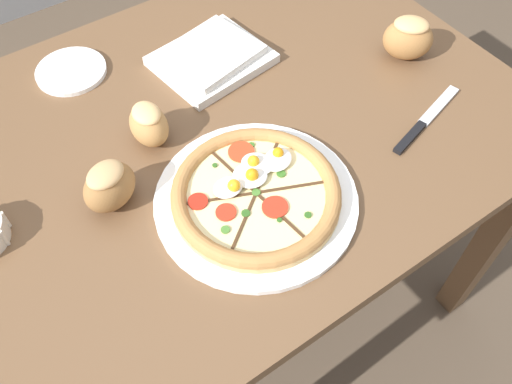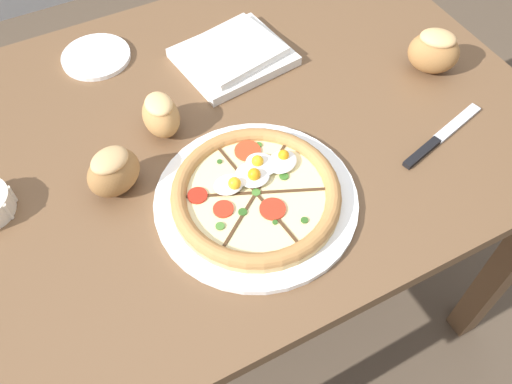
{
  "view_description": "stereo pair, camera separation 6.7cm",
  "coord_description": "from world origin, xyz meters",
  "px_view_note": "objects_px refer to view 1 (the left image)",
  "views": [
    {
      "loc": [
        -0.37,
        -0.63,
        1.53
      ],
      "look_at": [
        -0.07,
        -0.19,
        0.8
      ],
      "focal_mm": 38.0,
      "sensor_mm": 36.0,
      "label": 1
    },
    {
      "loc": [
        -0.32,
        -0.66,
        1.53
      ],
      "look_at": [
        -0.07,
        -0.19,
        0.8
      ],
      "focal_mm": 38.0,
      "sensor_mm": 36.0,
      "label": 2
    }
  ],
  "objects_px": {
    "pizza": "(256,195)",
    "knife_main": "(426,120)",
    "bread_piece_far": "(109,186)",
    "dining_table": "(232,159)",
    "napkin_folded": "(211,57)",
    "side_saucer": "(71,71)",
    "bread_piece_near": "(408,38)",
    "bread_piece_mid": "(149,124)"
  },
  "relations": [
    {
      "from": "side_saucer",
      "to": "bread_piece_near",
      "type": "bearing_deg",
      "value": -30.37
    },
    {
      "from": "bread_piece_mid",
      "to": "bread_piece_far",
      "type": "height_order",
      "value": "bread_piece_far"
    },
    {
      "from": "dining_table",
      "to": "side_saucer",
      "type": "distance_m",
      "value": 0.38
    },
    {
      "from": "pizza",
      "to": "knife_main",
      "type": "bearing_deg",
      "value": -4.6
    },
    {
      "from": "side_saucer",
      "to": "pizza",
      "type": "bearing_deg",
      "value": -75.26
    },
    {
      "from": "bread_piece_near",
      "to": "side_saucer",
      "type": "bearing_deg",
      "value": 149.63
    },
    {
      "from": "bread_piece_far",
      "to": "knife_main",
      "type": "height_order",
      "value": "bread_piece_far"
    },
    {
      "from": "dining_table",
      "to": "bread_piece_near",
      "type": "height_order",
      "value": "bread_piece_near"
    },
    {
      "from": "bread_piece_mid",
      "to": "knife_main",
      "type": "xyz_separation_m",
      "value": [
        0.46,
        -0.26,
        -0.04
      ]
    },
    {
      "from": "dining_table",
      "to": "bread_piece_far",
      "type": "bearing_deg",
      "value": -169.83
    },
    {
      "from": "pizza",
      "to": "bread_piece_mid",
      "type": "bearing_deg",
      "value": 108.91
    },
    {
      "from": "bread_piece_mid",
      "to": "side_saucer",
      "type": "distance_m",
      "value": 0.27
    },
    {
      "from": "napkin_folded",
      "to": "knife_main",
      "type": "relative_size",
      "value": 1.1
    },
    {
      "from": "knife_main",
      "to": "bread_piece_mid",
      "type": "bearing_deg",
      "value": 135.26
    },
    {
      "from": "dining_table",
      "to": "bread_piece_mid",
      "type": "bearing_deg",
      "value": 164.07
    },
    {
      "from": "napkin_folded",
      "to": "bread_piece_far",
      "type": "height_order",
      "value": "bread_piece_far"
    },
    {
      "from": "dining_table",
      "to": "knife_main",
      "type": "bearing_deg",
      "value": -35.1
    },
    {
      "from": "bread_piece_near",
      "to": "bread_piece_far",
      "type": "xyz_separation_m",
      "value": [
        -0.67,
        0.01,
        -0.0
      ]
    },
    {
      "from": "pizza",
      "to": "side_saucer",
      "type": "bearing_deg",
      "value": 104.74
    },
    {
      "from": "dining_table",
      "to": "pizza",
      "type": "relative_size",
      "value": 3.25
    },
    {
      "from": "dining_table",
      "to": "knife_main",
      "type": "xyz_separation_m",
      "value": [
        0.31,
        -0.22,
        0.12
      ]
    },
    {
      "from": "pizza",
      "to": "knife_main",
      "type": "distance_m",
      "value": 0.38
    },
    {
      "from": "pizza",
      "to": "napkin_folded",
      "type": "bearing_deg",
      "value": 69.81
    },
    {
      "from": "bread_piece_near",
      "to": "knife_main",
      "type": "height_order",
      "value": "bread_piece_near"
    },
    {
      "from": "napkin_folded",
      "to": "knife_main",
      "type": "xyz_separation_m",
      "value": [
        0.25,
        -0.38,
        -0.01
      ]
    },
    {
      "from": "side_saucer",
      "to": "knife_main",
      "type": "bearing_deg",
      "value": -45.66
    },
    {
      "from": "bread_piece_far",
      "to": "side_saucer",
      "type": "relative_size",
      "value": 0.79
    },
    {
      "from": "dining_table",
      "to": "napkin_folded",
      "type": "xyz_separation_m",
      "value": [
        0.06,
        0.16,
        0.13
      ]
    },
    {
      "from": "napkin_folded",
      "to": "bread_piece_near",
      "type": "distance_m",
      "value": 0.41
    },
    {
      "from": "pizza",
      "to": "bread_piece_near",
      "type": "height_order",
      "value": "bread_piece_near"
    },
    {
      "from": "bread_piece_mid",
      "to": "side_saucer",
      "type": "relative_size",
      "value": 0.63
    },
    {
      "from": "napkin_folded",
      "to": "bread_piece_far",
      "type": "distance_m",
      "value": 0.39
    },
    {
      "from": "bread_piece_near",
      "to": "knife_main",
      "type": "relative_size",
      "value": 0.58
    },
    {
      "from": "napkin_folded",
      "to": "knife_main",
      "type": "height_order",
      "value": "napkin_folded"
    },
    {
      "from": "knife_main",
      "to": "bread_piece_far",
      "type": "bearing_deg",
      "value": 148.51
    },
    {
      "from": "bread_piece_far",
      "to": "pizza",
      "type": "bearing_deg",
      "value": -34.91
    },
    {
      "from": "dining_table",
      "to": "bread_piece_near",
      "type": "bearing_deg",
      "value": -7.5
    },
    {
      "from": "pizza",
      "to": "bread_piece_mid",
      "type": "distance_m",
      "value": 0.24
    },
    {
      "from": "bread_piece_near",
      "to": "bread_piece_mid",
      "type": "relative_size",
      "value": 1.39
    },
    {
      "from": "bread_piece_far",
      "to": "knife_main",
      "type": "relative_size",
      "value": 0.53
    },
    {
      "from": "knife_main",
      "to": "side_saucer",
      "type": "bearing_deg",
      "value": 119.23
    },
    {
      "from": "bread_piece_near",
      "to": "bread_piece_mid",
      "type": "bearing_deg",
      "value": 170.22
    }
  ]
}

